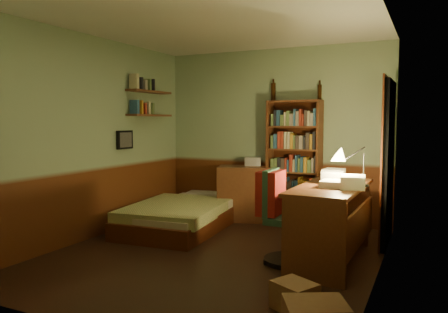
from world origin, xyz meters
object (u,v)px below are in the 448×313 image
at_px(mini_stereo, 253,161).
at_px(cardboard_box_b, 295,296).
at_px(dresser, 249,193).
at_px(office_chair, 289,221).
at_px(bed, 185,205).
at_px(bookshelf, 294,163).
at_px(desk_lamp, 364,160).
at_px(desk, 330,223).

relative_size(mini_stereo, cardboard_box_b, 0.77).
distance_m(dresser, office_chair, 2.06).
height_order(dresser, mini_stereo, mini_stereo).
distance_m(bed, mini_stereo, 1.28).
bearing_deg(mini_stereo, bookshelf, -25.49).
bearing_deg(bookshelf, cardboard_box_b, -68.06).
bearing_deg(office_chair, desk_lamp, 27.30).
xyz_separation_m(bed, desk, (2.20, -0.63, 0.10)).
distance_m(desk_lamp, cardboard_box_b, 1.79).
distance_m(dresser, cardboard_box_b, 3.20).
relative_size(mini_stereo, desk, 0.16).
relative_size(dresser, desk, 0.60).
xyz_separation_m(bed, cardboard_box_b, (2.21, -2.00, -0.20)).
bearing_deg(cardboard_box_b, bed, 137.85).
height_order(bookshelf, desk_lamp, bookshelf).
relative_size(bed, mini_stereo, 8.54).
bearing_deg(desk_lamp, bed, 147.69).
height_order(bed, desk_lamp, desk_lamp).
bearing_deg(desk, desk_lamp, 17.84).
distance_m(office_chair, cardboard_box_b, 1.21).
height_order(bookshelf, office_chair, bookshelf).
xyz_separation_m(mini_stereo, cardboard_box_b, (1.54, -2.92, -0.78)).
height_order(mini_stereo, cardboard_box_b, mini_stereo).
xyz_separation_m(office_chair, cardboard_box_b, (0.39, -1.09, -0.34)).
relative_size(bookshelf, desk_lamp, 3.30).
xyz_separation_m(dresser, mini_stereo, (0.00, 0.12, 0.48)).
bearing_deg(cardboard_box_b, bookshelf, 106.80).
height_order(bed, dresser, dresser).
relative_size(desk, desk_lamp, 2.80).
bearing_deg(bed, bookshelf, 29.29).
bearing_deg(mini_stereo, desk, -67.41).
bearing_deg(office_chair, desk, 35.71).
bearing_deg(bookshelf, desk_lamp, -45.01).
bearing_deg(bookshelf, office_chair, -69.86).
bearing_deg(cardboard_box_b, mini_stereo, 117.75).
bearing_deg(office_chair, dresser, 122.96).
distance_m(dresser, desk, 2.09).
distance_m(desk, cardboard_box_b, 1.41).
distance_m(bookshelf, cardboard_box_b, 3.11).
bearing_deg(office_chair, bookshelf, 104.00).
bearing_deg(desk_lamp, desk, 175.89).
relative_size(bed, office_chair, 2.32).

